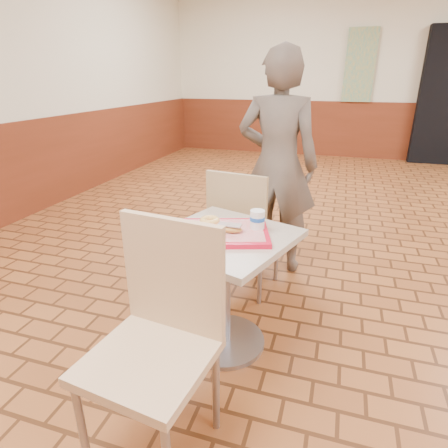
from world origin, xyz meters
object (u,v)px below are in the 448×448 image
(chair_main_front, at_px, (159,330))
(customer, at_px, (277,165))
(long_john_donut, at_px, (229,228))
(chair_main_back, at_px, (242,227))
(paper_cup, at_px, (257,219))
(serving_tray, at_px, (224,232))
(main_table, at_px, (224,273))
(ring_donut, at_px, (210,221))

(chair_main_front, relative_size, customer, 0.58)
(customer, distance_m, long_john_donut, 1.07)
(chair_main_back, distance_m, paper_cup, 0.61)
(chair_main_back, relative_size, customer, 0.54)
(chair_main_front, xyz_separation_m, chair_main_back, (0.01, 1.21, -0.04))
(serving_tray, bearing_deg, main_table, 180.00)
(main_table, bearing_deg, serving_tray, 0.00)
(main_table, relative_size, serving_tray, 1.51)
(chair_main_back, xyz_separation_m, customer, (0.14, 0.47, 0.33))
(customer, relative_size, ring_donut, 15.23)
(chair_main_front, bearing_deg, customer, 91.81)
(ring_donut, bearing_deg, paper_cup, 3.11)
(main_table, relative_size, customer, 0.41)
(serving_tray, bearing_deg, chair_main_front, -95.83)
(chair_main_back, bearing_deg, chair_main_front, 97.71)
(paper_cup, bearing_deg, chair_main_front, -107.41)
(serving_tray, xyz_separation_m, ring_donut, (-0.10, 0.06, 0.03))
(chair_main_front, bearing_deg, main_table, 91.11)
(chair_main_front, height_order, paper_cup, chair_main_front)
(main_table, distance_m, chair_main_back, 0.59)
(main_table, height_order, ring_donut, ring_donut)
(chair_main_back, height_order, ring_donut, chair_main_back)
(customer, relative_size, serving_tray, 3.66)
(chair_main_front, bearing_deg, long_john_donut, 88.00)
(long_john_donut, distance_m, paper_cup, 0.16)
(customer, height_order, paper_cup, customer)
(serving_tray, bearing_deg, chair_main_back, 95.17)
(ring_donut, height_order, long_john_donut, long_john_donut)
(main_table, bearing_deg, paper_cup, 25.33)
(main_table, bearing_deg, chair_main_front, -95.83)
(chair_main_back, xyz_separation_m, long_john_donut, (0.08, -0.60, 0.23))
(main_table, distance_m, chair_main_front, 0.64)
(long_john_donut, bearing_deg, serving_tray, 150.06)
(main_table, relative_size, paper_cup, 7.07)
(main_table, bearing_deg, customer, 85.30)
(ring_donut, xyz_separation_m, paper_cup, (0.26, 0.01, 0.03))
(customer, xyz_separation_m, ring_donut, (-0.19, -0.99, -0.10))
(long_john_donut, xyz_separation_m, paper_cup, (0.12, 0.09, 0.03))
(customer, xyz_separation_m, long_john_donut, (-0.05, -1.07, -0.09))
(serving_tray, xyz_separation_m, paper_cup, (0.16, 0.07, 0.06))
(customer, height_order, serving_tray, customer)
(chair_main_front, xyz_separation_m, paper_cup, (0.22, 0.70, 0.23))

